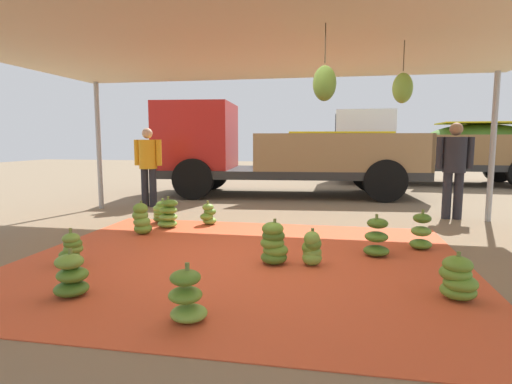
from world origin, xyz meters
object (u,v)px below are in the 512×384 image
at_px(banana_bunch_4, 312,249).
at_px(banana_bunch_5, 71,250).
at_px(banana_bunch_3, 168,215).
at_px(banana_bunch_1, 377,239).
at_px(banana_bunch_6, 142,220).
at_px(banana_bunch_0, 187,298).
at_px(cargo_truck_main, 274,150).
at_px(banana_bunch_8, 274,244).
at_px(banana_bunch_2, 458,279).
at_px(banana_bunch_11, 162,212).
at_px(banana_bunch_9, 71,277).
at_px(worker_0, 454,163).
at_px(banana_bunch_10, 421,233).
at_px(worker_1, 148,161).
at_px(banana_bunch_7, 209,215).
at_px(cargo_truck_far, 432,146).

xyz_separation_m(banana_bunch_4, banana_bunch_5, (-2.74, -0.51, -0.01)).
distance_m(banana_bunch_3, banana_bunch_4, 2.99).
height_order(banana_bunch_1, banana_bunch_6, banana_bunch_1).
xyz_separation_m(banana_bunch_0, cargo_truck_main, (-0.47, 7.96, 0.97)).
bearing_deg(banana_bunch_8, banana_bunch_2, -23.81).
xyz_separation_m(banana_bunch_3, banana_bunch_8, (2.02, -1.72, 0.02)).
xyz_separation_m(banana_bunch_5, banana_bunch_11, (0.02, 2.56, 0.00)).
distance_m(banana_bunch_1, banana_bunch_8, 1.36).
bearing_deg(banana_bunch_8, banana_bunch_9, -140.91).
height_order(banana_bunch_1, worker_0, worker_0).
bearing_deg(banana_bunch_6, banana_bunch_10, -1.84).
relative_size(banana_bunch_2, banana_bunch_4, 1.02).
relative_size(banana_bunch_1, banana_bunch_3, 1.01).
bearing_deg(banana_bunch_11, banana_bunch_1, -22.85).
bearing_deg(banana_bunch_0, worker_1, 117.53).
distance_m(banana_bunch_4, banana_bunch_6, 2.90).
height_order(banana_bunch_5, banana_bunch_9, banana_bunch_9).
relative_size(banana_bunch_3, cargo_truck_main, 0.08).
xyz_separation_m(banana_bunch_3, banana_bunch_11, (-0.26, 0.35, -0.03)).
bearing_deg(banana_bunch_2, banana_bunch_7, 138.45).
xyz_separation_m(banana_bunch_2, worker_0, (1.00, 4.28, 0.83)).
relative_size(banana_bunch_0, cargo_truck_main, 0.07).
xyz_separation_m(banana_bunch_8, worker_0, (2.81, 3.48, 0.78)).
bearing_deg(banana_bunch_8, cargo_truck_far, 69.39).
bearing_deg(banana_bunch_5, worker_1, 103.35).
relative_size(banana_bunch_9, cargo_truck_main, 0.07).
height_order(banana_bunch_4, banana_bunch_6, banana_bunch_6).
bearing_deg(banana_bunch_9, banana_bunch_3, 95.92).
relative_size(banana_bunch_10, worker_0, 0.30).
distance_m(banana_bunch_0, cargo_truck_main, 8.03).
xyz_separation_m(banana_bunch_9, banana_bunch_10, (3.52, 2.41, 0.03)).
distance_m(banana_bunch_1, banana_bunch_6, 3.49).
xyz_separation_m(banana_bunch_7, worker_0, (4.24, 1.40, 0.85)).
xyz_separation_m(banana_bunch_8, worker_1, (-3.31, 3.79, 0.75)).
distance_m(banana_bunch_11, cargo_truck_main, 4.51).
bearing_deg(banana_bunch_3, worker_1, 122.04).
relative_size(banana_bunch_2, cargo_truck_main, 0.07).
distance_m(banana_bunch_0, banana_bunch_10, 3.56).
relative_size(banana_bunch_6, cargo_truck_main, 0.08).
height_order(banana_bunch_3, banana_bunch_6, banana_bunch_3).
bearing_deg(worker_0, banana_bunch_7, -161.70).
relative_size(banana_bunch_3, banana_bunch_10, 0.98).
distance_m(banana_bunch_5, banana_bunch_6, 1.66).
height_order(banana_bunch_6, banana_bunch_11, banana_bunch_6).
relative_size(cargo_truck_main, cargo_truck_far, 1.04).
bearing_deg(banana_bunch_8, banana_bunch_1, 26.30).
bearing_deg(banana_bunch_7, cargo_truck_far, 56.80).
bearing_deg(cargo_truck_far, cargo_truck_main, -141.27).
bearing_deg(banana_bunch_8, banana_bunch_5, -167.85).
distance_m(banana_bunch_5, banana_bunch_10, 4.39).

